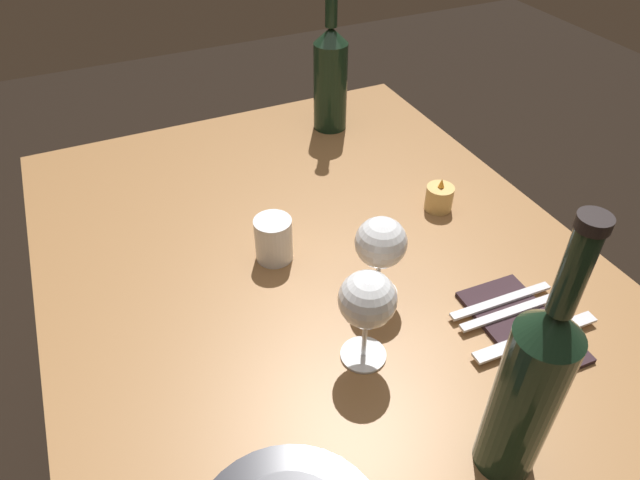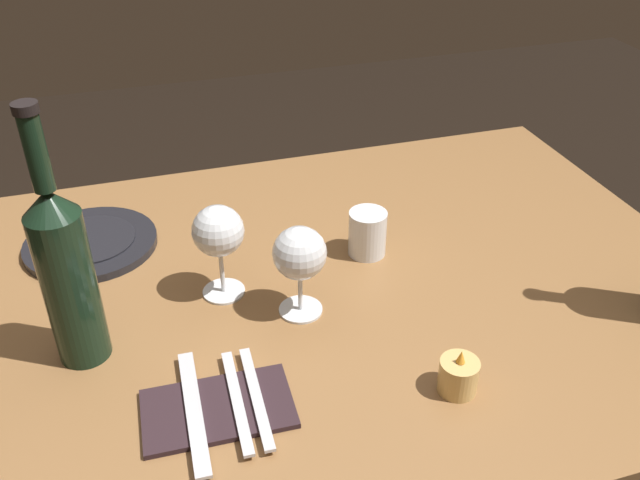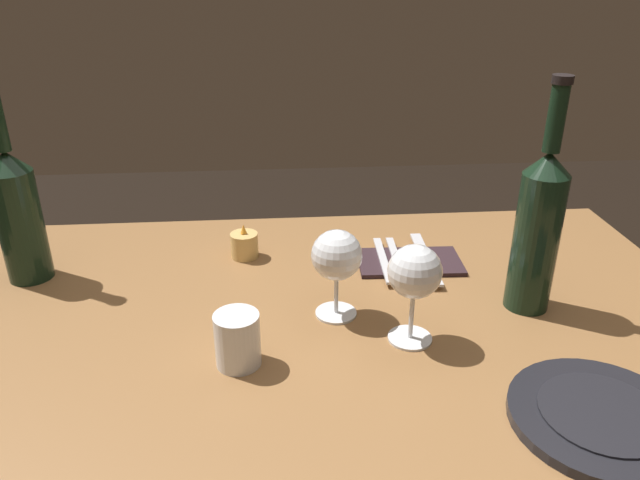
% 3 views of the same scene
% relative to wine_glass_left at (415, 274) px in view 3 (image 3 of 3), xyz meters
% --- Properties ---
extents(dining_table, '(1.30, 0.90, 0.74)m').
position_rel_wine_glass_left_xyz_m(dining_table, '(-0.13, 0.03, -0.20)').
color(dining_table, olive).
rests_on(dining_table, ground).
extents(wine_glass_left, '(0.08, 0.08, 0.15)m').
position_rel_wine_glass_left_xyz_m(wine_glass_left, '(0.00, 0.00, 0.00)').
color(wine_glass_left, white).
rests_on(wine_glass_left, dining_table).
extents(wine_glass_right, '(0.08, 0.08, 0.15)m').
position_rel_wine_glass_left_xyz_m(wine_glass_right, '(-0.10, 0.08, -0.01)').
color(wine_glass_right, white).
rests_on(wine_glass_right, dining_table).
extents(wine_bottle, '(0.08, 0.08, 0.34)m').
position_rel_wine_glass_left_xyz_m(wine_bottle, '(-0.63, 0.25, 0.01)').
color(wine_bottle, black).
rests_on(wine_bottle, dining_table).
extents(wine_bottle_second, '(0.07, 0.07, 0.37)m').
position_rel_wine_glass_left_xyz_m(wine_bottle_second, '(0.21, 0.08, 0.03)').
color(wine_bottle_second, black).
rests_on(wine_bottle_second, dining_table).
extents(water_tumbler, '(0.06, 0.06, 0.08)m').
position_rel_wine_glass_left_xyz_m(water_tumbler, '(-0.25, -0.04, -0.08)').
color(water_tumbler, white).
rests_on(water_tumbler, dining_table).
extents(votive_candle, '(0.05, 0.05, 0.07)m').
position_rel_wine_glass_left_xyz_m(votive_candle, '(-0.25, 0.30, -0.09)').
color(votive_candle, '#DBB266').
rests_on(votive_candle, dining_table).
extents(dinner_plate, '(0.22, 0.22, 0.02)m').
position_rel_wine_glass_left_xyz_m(dinner_plate, '(0.20, -0.19, -0.10)').
color(dinner_plate, black).
rests_on(dinner_plate, dining_table).
extents(folded_napkin, '(0.19, 0.12, 0.01)m').
position_rel_wine_glass_left_xyz_m(folded_napkin, '(0.05, 0.24, -0.11)').
color(folded_napkin, '#2D1E23').
rests_on(folded_napkin, dining_table).
extents(fork_inner, '(0.02, 0.18, 0.00)m').
position_rel_wine_glass_left_xyz_m(fork_inner, '(0.03, 0.24, -0.10)').
color(fork_inner, silver).
rests_on(fork_inner, folded_napkin).
extents(fork_outer, '(0.02, 0.18, 0.00)m').
position_rel_wine_glass_left_xyz_m(fork_outer, '(0.00, 0.24, -0.10)').
color(fork_outer, silver).
rests_on(fork_outer, folded_napkin).
extents(table_knife, '(0.03, 0.21, 0.00)m').
position_rel_wine_glass_left_xyz_m(table_knife, '(0.08, 0.24, -0.10)').
color(table_knife, silver).
rests_on(table_knife, folded_napkin).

